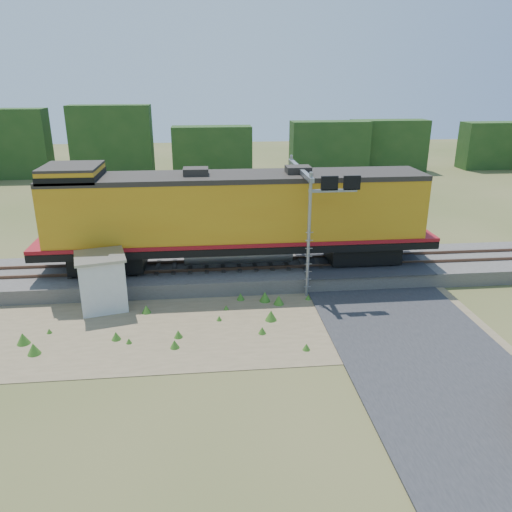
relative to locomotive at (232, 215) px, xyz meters
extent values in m
plane|color=#475123|center=(0.33, -6.00, -3.73)|extent=(140.00, 140.00, 0.00)
cube|color=slate|center=(0.33, 0.00, -3.33)|extent=(70.00, 5.00, 0.80)
cube|color=brown|center=(0.33, -0.72, -2.85)|extent=(70.00, 0.10, 0.16)
cube|color=brown|center=(0.33, 0.72, -2.85)|extent=(70.00, 0.10, 0.16)
cube|color=#8C7754|center=(-1.67, -5.50, -3.72)|extent=(26.00, 8.00, 0.03)
cube|color=#38383A|center=(7.33, 0.00, -2.90)|extent=(7.00, 5.20, 0.06)
cube|color=#38383A|center=(7.33, 16.00, -3.69)|extent=(7.00, 24.00, 0.08)
cube|color=#1D3E16|center=(0.33, 32.00, -0.48)|extent=(36.00, 3.00, 6.50)
cube|color=black|center=(-6.76, 0.00, -2.28)|extent=(3.92, 2.50, 0.98)
cube|color=black|center=(7.39, 0.00, -2.28)|extent=(3.92, 2.50, 0.98)
cube|color=black|center=(0.32, 0.00, -1.60)|extent=(21.77, 3.26, 0.39)
cylinder|color=gray|center=(0.32, 0.00, -2.12)|extent=(5.99, 1.31, 1.31)
cube|color=#C08B16|center=(0.32, 0.00, 0.29)|extent=(20.13, 3.16, 3.37)
cube|color=maroon|center=(0.32, 0.00, -1.27)|extent=(21.77, 3.32, 0.20)
cube|color=#28231E|center=(0.32, 0.00, 2.10)|extent=(20.13, 3.21, 0.26)
cube|color=#C08B16|center=(-8.17, 0.00, 2.36)|extent=(2.83, 3.16, 0.76)
cube|color=#28231E|center=(-8.17, 0.00, 2.78)|extent=(2.83, 3.21, 0.13)
cube|color=black|center=(-8.17, 0.00, 2.30)|extent=(2.88, 3.21, 0.38)
cube|color=maroon|center=(-9.80, 0.00, -0.09)|extent=(0.11, 2.18, 1.31)
cube|color=#28231E|center=(-1.86, 0.00, 2.36)|extent=(1.31, 1.09, 0.49)
cube|color=#28231E|center=(3.58, 0.00, 2.36)|extent=(1.31, 1.09, 0.49)
cube|color=silver|center=(-6.57, -3.07, -2.41)|extent=(2.55, 2.55, 2.64)
cube|color=gray|center=(-6.57, -3.07, -1.04)|extent=(2.80, 2.80, 0.13)
cylinder|color=gray|center=(3.68, -2.80, -0.48)|extent=(0.17, 0.17, 6.51)
cylinder|color=gray|center=(3.68, 2.80, -0.48)|extent=(0.17, 0.17, 6.51)
cube|color=gray|center=(3.68, 0.00, 2.41)|extent=(0.23, 6.20, 0.23)
cube|color=gray|center=(4.80, -2.80, 1.85)|extent=(2.42, 0.14, 0.14)
cube|color=black|center=(4.61, -2.80, 2.22)|extent=(0.84, 0.14, 0.70)
cube|color=black|center=(5.73, -2.80, 2.22)|extent=(0.84, 0.14, 0.70)
camera|label=1|loc=(-1.40, -26.25, 7.05)|focal=35.00mm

